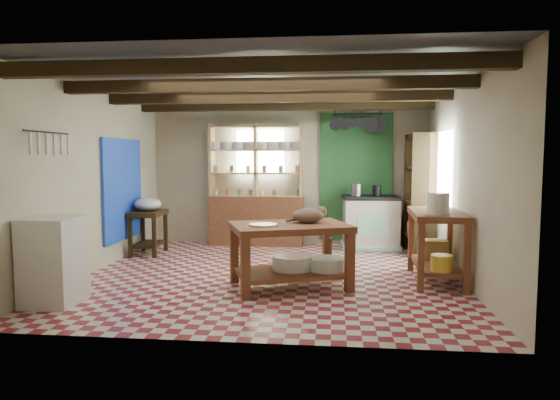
# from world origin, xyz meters

# --- Properties ---
(floor) EXTENTS (5.00, 5.00, 0.02)m
(floor) POSITION_xyz_m (0.00, 0.00, -0.01)
(floor) COLOR maroon
(floor) RESTS_ON ground
(ceiling) EXTENTS (5.00, 5.00, 0.02)m
(ceiling) POSITION_xyz_m (0.00, 0.00, 2.60)
(ceiling) COLOR #494A4E
(ceiling) RESTS_ON wall_back
(wall_back) EXTENTS (5.00, 0.04, 2.60)m
(wall_back) POSITION_xyz_m (0.00, 2.50, 1.30)
(wall_back) COLOR #B9B094
(wall_back) RESTS_ON floor
(wall_front) EXTENTS (5.00, 0.04, 2.60)m
(wall_front) POSITION_xyz_m (0.00, -2.50, 1.30)
(wall_front) COLOR #B9B094
(wall_front) RESTS_ON floor
(wall_left) EXTENTS (0.04, 5.00, 2.60)m
(wall_left) POSITION_xyz_m (-2.50, 0.00, 1.30)
(wall_left) COLOR #B9B094
(wall_left) RESTS_ON floor
(wall_right) EXTENTS (0.04, 5.00, 2.60)m
(wall_right) POSITION_xyz_m (2.50, 0.00, 1.30)
(wall_right) COLOR #B9B094
(wall_right) RESTS_ON floor
(ceiling_beams) EXTENTS (5.00, 3.80, 0.15)m
(ceiling_beams) POSITION_xyz_m (0.00, 0.00, 2.48)
(ceiling_beams) COLOR black
(ceiling_beams) RESTS_ON ceiling
(blue_wall_patch) EXTENTS (0.04, 1.40, 1.60)m
(blue_wall_patch) POSITION_xyz_m (-2.47, 0.90, 1.10)
(blue_wall_patch) COLOR blue
(blue_wall_patch) RESTS_ON wall_left
(green_wall_patch) EXTENTS (1.30, 0.04, 2.30)m
(green_wall_patch) POSITION_xyz_m (1.25, 2.47, 1.25)
(green_wall_patch) COLOR #205127
(green_wall_patch) RESTS_ON wall_back
(window_back) EXTENTS (0.90, 0.02, 0.80)m
(window_back) POSITION_xyz_m (-0.50, 2.48, 1.70)
(window_back) COLOR silver
(window_back) RESTS_ON wall_back
(window_right) EXTENTS (0.02, 1.30, 1.20)m
(window_right) POSITION_xyz_m (2.48, 1.00, 1.40)
(window_right) COLOR silver
(window_right) RESTS_ON wall_right
(utensil_rail) EXTENTS (0.06, 0.90, 0.28)m
(utensil_rail) POSITION_xyz_m (-2.44, -1.20, 1.78)
(utensil_rail) COLOR black
(utensil_rail) RESTS_ON wall_left
(pot_rack) EXTENTS (0.86, 0.12, 0.36)m
(pot_rack) POSITION_xyz_m (1.25, 2.05, 2.18)
(pot_rack) COLOR black
(pot_rack) RESTS_ON ceiling
(shelving_unit) EXTENTS (1.70, 0.34, 2.20)m
(shelving_unit) POSITION_xyz_m (-0.55, 2.31, 1.10)
(shelving_unit) COLOR tan
(shelving_unit) RESTS_ON floor
(tall_rack) EXTENTS (0.40, 0.86, 2.00)m
(tall_rack) POSITION_xyz_m (2.28, 1.80, 1.00)
(tall_rack) COLOR black
(tall_rack) RESTS_ON floor
(work_table) EXTENTS (1.64, 1.36, 0.79)m
(work_table) POSITION_xyz_m (0.32, -0.61, 0.40)
(work_table) COLOR brown
(work_table) RESTS_ON floor
(stove) EXTENTS (0.99, 0.71, 0.93)m
(stove) POSITION_xyz_m (1.51, 2.15, 0.47)
(stove) COLOR beige
(stove) RESTS_ON floor
(prep_table) EXTENTS (0.52, 0.74, 0.73)m
(prep_table) POSITION_xyz_m (-2.20, 1.25, 0.36)
(prep_table) COLOR black
(prep_table) RESTS_ON floor
(white_cabinet) EXTENTS (0.55, 0.66, 0.96)m
(white_cabinet) POSITION_xyz_m (-2.22, -1.54, 0.48)
(white_cabinet) COLOR silver
(white_cabinet) RESTS_ON floor
(right_counter) EXTENTS (0.71, 1.32, 0.92)m
(right_counter) POSITION_xyz_m (2.18, -0.13, 0.46)
(right_counter) COLOR brown
(right_counter) RESTS_ON floor
(cat) EXTENTS (0.50, 0.46, 0.18)m
(cat) POSITION_xyz_m (0.53, -0.48, 0.88)
(cat) COLOR #86654E
(cat) RESTS_ON work_table
(steel_tray) EXTENTS (0.43, 0.43, 0.02)m
(steel_tray) POSITION_xyz_m (0.01, -0.78, 0.80)
(steel_tray) COLOR #97979E
(steel_tray) RESTS_ON work_table
(basin_large) EXTENTS (0.65, 0.65, 0.18)m
(basin_large) POSITION_xyz_m (0.35, -0.55, 0.30)
(basin_large) COLOR silver
(basin_large) RESTS_ON work_table
(basin_small) EXTENTS (0.57, 0.57, 0.16)m
(basin_small) POSITION_xyz_m (0.77, -0.55, 0.29)
(basin_small) COLOR silver
(basin_small) RESTS_ON work_table
(kettle_left) EXTENTS (0.19, 0.19, 0.20)m
(kettle_left) POSITION_xyz_m (1.26, 2.13, 1.04)
(kettle_left) COLOR #97979E
(kettle_left) RESTS_ON stove
(kettle_right) EXTENTS (0.16, 0.16, 0.19)m
(kettle_right) POSITION_xyz_m (1.61, 2.16, 1.03)
(kettle_right) COLOR black
(kettle_right) RESTS_ON stove
(enamel_bowl) EXTENTS (0.45, 0.45, 0.22)m
(enamel_bowl) POSITION_xyz_m (-2.20, 1.25, 0.84)
(enamel_bowl) COLOR silver
(enamel_bowl) RESTS_ON prep_table
(white_bucket) EXTENTS (0.28, 0.28, 0.27)m
(white_bucket) POSITION_xyz_m (2.11, -0.48, 1.05)
(white_bucket) COLOR silver
(white_bucket) RESTS_ON right_counter
(wicker_basket) EXTENTS (0.38, 0.31, 0.26)m
(wicker_basket) POSITION_xyz_m (2.20, 0.17, 0.37)
(wicker_basket) COLOR #AE8746
(wicker_basket) RESTS_ON right_counter
(yellow_tub) EXTENTS (0.28, 0.28, 0.19)m
(yellow_tub) POSITION_xyz_m (2.16, -0.58, 0.34)
(yellow_tub) COLOR gold
(yellow_tub) RESTS_ON right_counter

